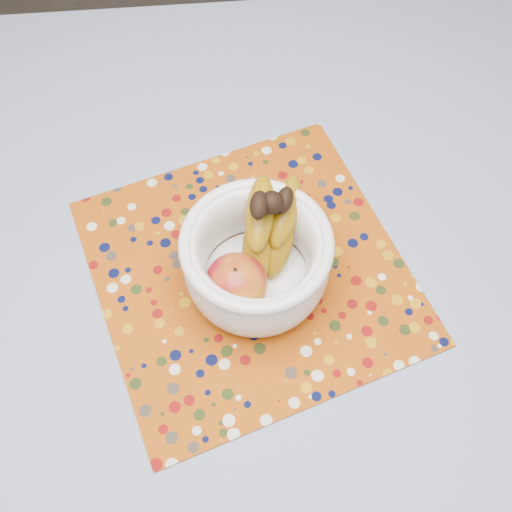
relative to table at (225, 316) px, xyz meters
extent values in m
plane|color=#2D2826|center=(0.00, 0.00, -0.67)|extent=(4.00, 4.00, 0.00)
cube|color=brown|center=(0.00, 0.00, 0.06)|extent=(1.20, 1.20, 0.04)
cylinder|color=brown|center=(-0.53, 0.53, -0.32)|extent=(0.06, 0.06, 0.71)
cylinder|color=brown|center=(0.53, 0.53, -0.32)|extent=(0.06, 0.06, 0.71)
cylinder|color=brown|center=(0.59, -0.15, -0.47)|extent=(0.03, 0.03, 0.42)
cylinder|color=brown|center=(0.69, 0.17, -0.47)|extent=(0.03, 0.03, 0.42)
cube|color=slate|center=(0.00, 0.00, 0.08)|extent=(1.32, 1.32, 0.01)
cube|color=#984008|center=(0.04, 0.03, 0.09)|extent=(0.57, 0.57, 0.00)
cylinder|color=white|center=(0.05, 0.01, 0.10)|extent=(0.11, 0.11, 0.01)
cylinder|color=white|center=(0.05, 0.01, 0.11)|extent=(0.15, 0.15, 0.01)
torus|color=white|center=(0.05, 0.01, 0.21)|extent=(0.21, 0.21, 0.02)
ellipsoid|color=maroon|center=(0.02, -0.02, 0.15)|extent=(0.09, 0.09, 0.08)
sphere|color=black|center=(0.08, 0.05, 0.24)|extent=(0.03, 0.03, 0.03)
camera|label=1|loc=(0.01, -0.40, 0.90)|focal=42.00mm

